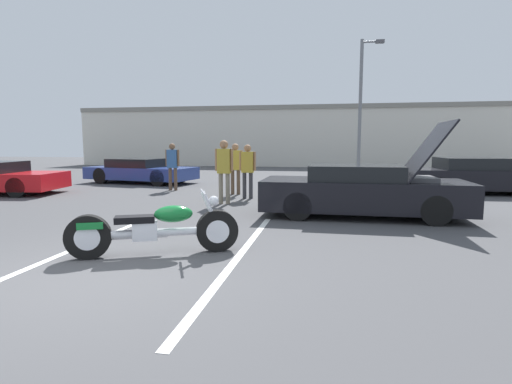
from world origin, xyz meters
The scene contains 13 objects.
ground_plane centered at (0.00, 0.00, 0.00)m, with size 80.00×80.00×0.00m, color #474749.
parking_stripe_foreground centered at (-1.04, 1.37, 0.00)m, with size 0.12×5.88×0.01m, color white.
parking_stripe_middle centered at (1.66, 1.37, 0.00)m, with size 0.12×5.88×0.01m, color white.
far_building centered at (0.00, 26.20, 2.34)m, with size 32.00×4.20×4.40m.
light_pole centered at (4.69, 17.88, 3.93)m, with size 1.21×0.28×7.10m.
motorcycle centered at (0.39, 1.15, 0.40)m, with size 2.42×1.20×0.96m.
show_car_hood_open centered at (3.78, 5.02, 0.61)m, with size 4.62×1.87×2.18m.
parked_car_mid_row centered at (-4.92, 11.47, 0.52)m, with size 4.88×2.72×1.05m.
parked_car_right_row centered at (7.88, 10.22, 0.59)m, with size 4.51×2.18×1.21m.
spectator_near_motorcycle centered at (-2.54, 9.17, 1.01)m, with size 0.52×0.22×1.69m.
spectator_by_show_car centered at (0.54, 7.54, 0.98)m, with size 0.52×0.22×1.66m.
spectator_midground centered at (0.12, 6.34, 1.07)m, with size 0.52×0.23×1.78m.
spectator_far_lot centered at (-0.05, 8.45, 1.00)m, with size 0.52×0.22×1.69m.
Camera 1 is at (2.95, -4.43, 1.70)m, focal length 28.00 mm.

